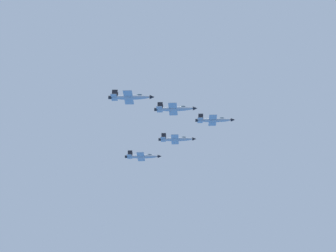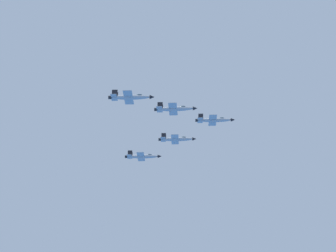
{
  "view_description": "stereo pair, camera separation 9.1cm",
  "coord_description": "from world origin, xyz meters",
  "px_view_note": "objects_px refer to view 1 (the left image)",
  "views": [
    {
      "loc": [
        -51.25,
        208.33,
        67.45
      ],
      "look_at": [
        13.75,
        25.33,
        163.88
      ],
      "focal_mm": 57.77,
      "sensor_mm": 36.0,
      "label": 1
    },
    {
      "loc": [
        -51.34,
        208.3,
        67.45
      ],
      "look_at": [
        13.75,
        25.33,
        163.88
      ],
      "focal_mm": 57.77,
      "sensor_mm": 36.0,
      "label": 2
    }
  ],
  "objects_px": {
    "jet_left_wingman": "(177,139)",
    "jet_right_outer": "(131,97)",
    "jet_right_wingman": "(175,109)",
    "jet_lead": "(214,120)",
    "jet_left_outer": "(142,156)"
  },
  "relations": [
    {
      "from": "jet_lead",
      "to": "jet_right_wingman",
      "type": "height_order",
      "value": "jet_lead"
    },
    {
      "from": "jet_left_outer",
      "to": "jet_right_outer",
      "type": "relative_size",
      "value": 0.99
    },
    {
      "from": "jet_left_outer",
      "to": "jet_right_wingman",
      "type": "bearing_deg",
      "value": -69.46
    },
    {
      "from": "jet_left_wingman",
      "to": "jet_right_outer",
      "type": "height_order",
      "value": "jet_left_wingman"
    },
    {
      "from": "jet_right_wingman",
      "to": "jet_right_outer",
      "type": "xyz_separation_m",
      "value": [
        10.9,
        17.23,
        -2.02
      ]
    },
    {
      "from": "jet_lead",
      "to": "jet_right_outer",
      "type": "height_order",
      "value": "jet_lead"
    },
    {
      "from": "jet_right_wingman",
      "to": "jet_left_wingman",
      "type": "bearing_deg",
      "value": 91.06
    },
    {
      "from": "jet_right_wingman",
      "to": "jet_left_outer",
      "type": "height_order",
      "value": "jet_right_wingman"
    },
    {
      "from": "jet_right_outer",
      "to": "jet_left_wingman",
      "type": "bearing_deg",
      "value": 67.46
    },
    {
      "from": "jet_left_wingman",
      "to": "jet_right_outer",
      "type": "distance_m",
      "value": 42.59
    },
    {
      "from": "jet_right_wingman",
      "to": "jet_right_outer",
      "type": "height_order",
      "value": "jet_right_wingman"
    },
    {
      "from": "jet_left_outer",
      "to": "jet_right_outer",
      "type": "bearing_deg",
      "value": -90.87
    },
    {
      "from": "jet_right_wingman",
      "to": "jet_lead",
      "type": "bearing_deg",
      "value": 41.42
    },
    {
      "from": "jet_left_wingman",
      "to": "jet_left_outer",
      "type": "distance_m",
      "value": 20.49
    },
    {
      "from": "jet_lead",
      "to": "jet_left_wingman",
      "type": "xyz_separation_m",
      "value": [
        18.77,
        -7.98,
        -2.05
      ]
    }
  ]
}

